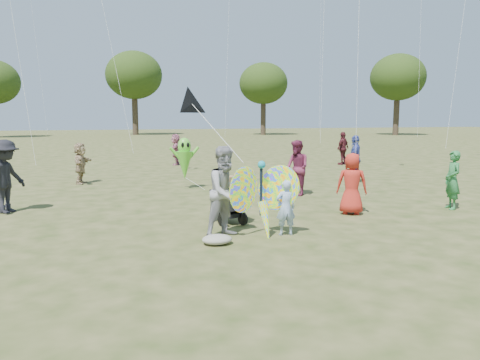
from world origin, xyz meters
name	(u,v)px	position (x,y,z in m)	size (l,w,h in m)	color
ground	(274,248)	(0.00, 0.00, 0.00)	(160.00, 160.00, 0.00)	#51592B
child_girl	(286,208)	(0.58, 0.82, 0.58)	(0.42, 0.28, 1.16)	#93ACD0
adult_man	(226,192)	(-0.62, 1.09, 0.93)	(0.90, 0.70, 1.86)	gray
grey_bag	(217,239)	(-0.96, 0.56, 0.09)	(0.59, 0.48, 0.19)	gray
crowd_a	(352,184)	(2.98, 2.28, 0.78)	(0.76, 0.49, 1.55)	red
crowd_b	(6,177)	(-5.33, 5.03, 0.94)	(1.21, 0.69, 1.87)	black
crowd_c	(355,159)	(6.04, 7.23, 0.88)	(1.03, 0.43, 1.76)	#374597
crowd_d	(81,163)	(-3.68, 9.96, 0.75)	(1.39, 0.44, 1.50)	tan
crowd_e	(297,168)	(2.82, 5.29, 0.86)	(0.84, 0.65, 1.73)	maroon
crowd_f	(453,180)	(5.88, 2.07, 0.78)	(0.57, 0.37, 1.56)	#2A7039
crowd_h	(343,148)	(8.88, 13.14, 0.83)	(0.98, 0.41, 1.67)	#4D1920
crowd_j	(176,149)	(0.74, 15.52, 0.78)	(1.45, 0.46, 1.57)	#A55E74
jogging_stroller	(228,196)	(-0.24, 2.33, 0.61)	(0.76, 1.14, 1.09)	black
butterfly_kite	(263,199)	(0.09, 0.86, 0.79)	(1.74, 0.75, 1.76)	red
delta_kite_rig	(192,104)	(-0.99, 2.63, 2.73)	(1.23, 1.77, 1.65)	black
alien_kite	(185,160)	(-0.27, 7.61, 0.97)	(1.12, 0.69, 1.74)	#5ACA2F
tree_line	(157,76)	(3.67, 44.99, 6.86)	(91.78, 33.60, 10.79)	#3A2D21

